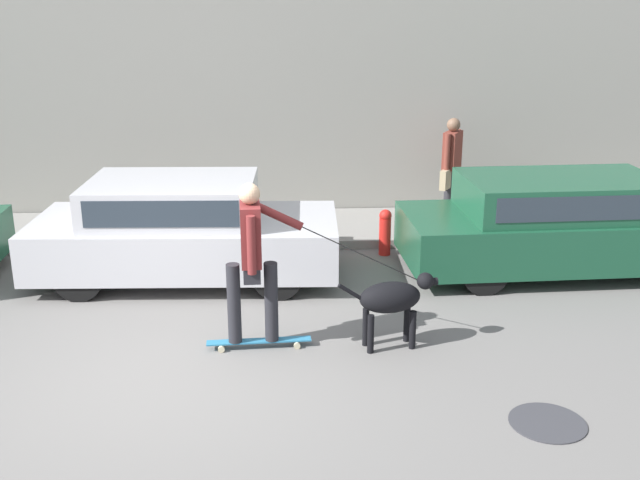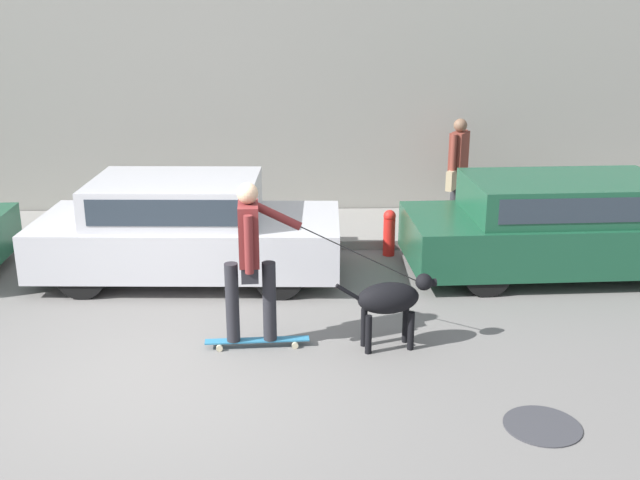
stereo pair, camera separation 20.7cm
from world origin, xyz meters
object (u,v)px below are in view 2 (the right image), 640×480
object	(u,v)px
pedestrian_with_bag	(458,165)
skateboarder	(251,256)
parked_car_1	(186,230)
fire_hydrant	(389,232)
parked_car_2	(572,227)
dog	(391,300)

from	to	relation	value
pedestrian_with_bag	skateboarder	bearing A→B (deg)	86.68
parked_car_1	fire_hydrant	world-z (taller)	parked_car_1
fire_hydrant	pedestrian_with_bag	bearing A→B (deg)	48.37
parked_car_2	pedestrian_with_bag	xyz separation A→B (m)	(-1.11, 2.19, 0.38)
parked_car_1	skateboarder	size ratio (longest dim) A/B	1.72
pedestrian_with_bag	parked_car_1	bearing A→B (deg)	59.99
parked_car_2	skateboarder	world-z (taller)	skateboarder
parked_car_1	skateboarder	bearing A→B (deg)	-63.40
parked_car_2	skateboarder	xyz separation A→B (m)	(-4.13, -2.17, 0.38)
dog	fire_hydrant	distance (m)	3.03
skateboarder	fire_hydrant	world-z (taller)	skateboarder
parked_car_2	dog	size ratio (longest dim) A/B	4.21
parked_car_1	parked_car_2	world-z (taller)	parked_car_1
dog	skateboarder	bearing A→B (deg)	168.36
parked_car_1	parked_car_2	distance (m)	5.12
fire_hydrant	dog	bearing A→B (deg)	-96.49
parked_car_2	dog	distance (m)	3.48
pedestrian_with_bag	dog	bearing A→B (deg)	101.73
dog	fire_hydrant	size ratio (longest dim) A/B	1.59
skateboarder	fire_hydrant	bearing A→B (deg)	55.71
parked_car_1	skateboarder	distance (m)	2.42
parked_car_2	dog	xyz separation A→B (m)	(-2.69, -2.21, -0.10)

